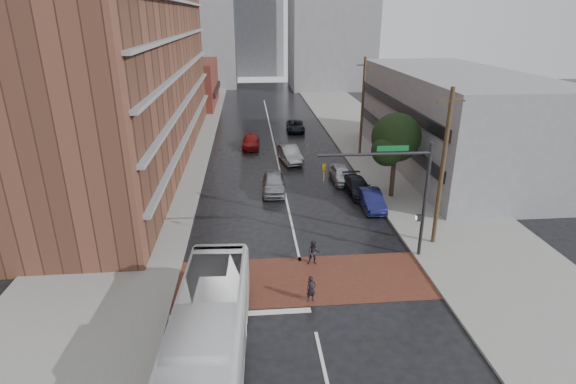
{
  "coord_description": "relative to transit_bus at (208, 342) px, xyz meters",
  "views": [
    {
      "loc": [
        -2.8,
        -20.85,
        13.74
      ],
      "look_at": [
        -0.5,
        5.06,
        3.5
      ],
      "focal_mm": 28.0,
      "sensor_mm": 36.0,
      "label": 1
    }
  ],
  "objects": [
    {
      "name": "ground",
      "position": [
        4.71,
        6.26,
        -1.67
      ],
      "size": [
        160.0,
        160.0,
        0.0
      ],
      "primitive_type": "plane",
      "color": "black",
      "rests_on": "ground"
    },
    {
      "name": "crosswalk",
      "position": [
        4.71,
        6.76,
        -1.66
      ],
      "size": [
        14.0,
        5.0,
        0.02
      ],
      "primitive_type": "cube",
      "color": "brown",
      "rests_on": "ground"
    },
    {
      "name": "sidewalk_west",
      "position": [
        -6.79,
        31.26,
        -1.59
      ],
      "size": [
        9.0,
        90.0,
        0.15
      ],
      "primitive_type": "cube",
      "color": "gray",
      "rests_on": "ground"
    },
    {
      "name": "sidewalk_east",
      "position": [
        16.21,
        31.26,
        -1.59
      ],
      "size": [
        9.0,
        90.0,
        0.15
      ],
      "primitive_type": "cube",
      "color": "gray",
      "rests_on": "ground"
    },
    {
      "name": "apartment_block",
      "position": [
        -9.29,
        30.26,
        12.33
      ],
      "size": [
        10.0,
        44.0,
        28.0
      ],
      "primitive_type": "cube",
      "color": "brown",
      "rests_on": "ground"
    },
    {
      "name": "storefront_west",
      "position": [
        -7.29,
        60.26,
        1.83
      ],
      "size": [
        8.0,
        16.0,
        7.0
      ],
      "primitive_type": "cube",
      "color": "brown",
      "rests_on": "ground"
    },
    {
      "name": "building_east",
      "position": [
        21.21,
        26.26,
        2.83
      ],
      "size": [
        11.0,
        26.0,
        9.0
      ],
      "primitive_type": "cube",
      "color": "gray",
      "rests_on": "ground"
    },
    {
      "name": "distant_tower_west",
      "position": [
        -9.29,
        84.26,
        14.33
      ],
      "size": [
        18.0,
        16.0,
        32.0
      ],
      "primitive_type": "cube",
      "color": "gray",
      "rests_on": "ground"
    },
    {
      "name": "distant_tower_center",
      "position": [
        4.71,
        101.26,
        10.33
      ],
      "size": [
        12.0,
        10.0,
        24.0
      ],
      "primitive_type": "cube",
      "color": "gray",
      "rests_on": "ground"
    },
    {
      "name": "street_tree",
      "position": [
        13.23,
        18.3,
        3.06
      ],
      "size": [
        4.2,
        4.1,
        6.9
      ],
      "color": "#332319",
      "rests_on": "ground"
    },
    {
      "name": "signal_mast",
      "position": [
        10.56,
        8.76,
        3.06
      ],
      "size": [
        6.5,
        0.3,
        7.2
      ],
      "color": "#2D2D33",
      "rests_on": "ground"
    },
    {
      "name": "utility_pole_near",
      "position": [
        13.51,
        10.26,
        3.47
      ],
      "size": [
        1.6,
        0.26,
        10.0
      ],
      "color": "#473321",
      "rests_on": "ground"
    },
    {
      "name": "utility_pole_far",
      "position": [
        13.51,
        30.26,
        3.47
      ],
      "size": [
        1.6,
        0.26,
        10.0
      ],
      "color": "#473321",
      "rests_on": "ground"
    },
    {
      "name": "transit_bus",
      "position": [
        0.0,
        0.0,
        0.0
      ],
      "size": [
        3.37,
        12.1,
        3.34
      ],
      "primitive_type": "imported",
      "rotation": [
        0.0,
        0.0,
        -0.05
      ],
      "color": "silver",
      "rests_on": "ground"
    },
    {
      "name": "pedestrian_a",
      "position": [
        4.82,
        4.76,
        -0.95
      ],
      "size": [
        0.61,
        0.5,
        1.44
      ],
      "primitive_type": "imported",
      "rotation": [
        0.0,
        0.0,
        0.33
      ],
      "color": "black",
      "rests_on": "ground"
    },
    {
      "name": "pedestrian_b",
      "position": [
        5.47,
        8.39,
        -0.91
      ],
      "size": [
        0.8,
        0.66,
        1.51
      ],
      "primitive_type": "imported",
      "rotation": [
        0.0,
        0.0,
        -0.12
      ],
      "color": "#262127",
      "rests_on": "ground"
    },
    {
      "name": "car_travel_a",
      "position": [
        3.82,
        20.27,
        -0.86
      ],
      "size": [
        2.14,
        4.83,
        1.61
      ],
      "primitive_type": "imported",
      "rotation": [
        0.0,
        0.0,
        -0.05
      ],
      "color": "#98999F",
      "rests_on": "ground"
    },
    {
      "name": "car_travel_b",
      "position": [
        5.93,
        28.52,
        -0.88
      ],
      "size": [
        2.43,
        5.0,
        1.58
      ],
      "primitive_type": "imported",
      "rotation": [
        0.0,
        0.0,
        0.16
      ],
      "color": "#9FA3A7",
      "rests_on": "ground"
    },
    {
      "name": "car_travel_c",
      "position": [
        2.07,
        34.11,
        -1.0
      ],
      "size": [
        2.07,
        4.67,
        1.33
      ],
      "primitive_type": "imported",
      "rotation": [
        0.0,
        0.0,
        -0.05
      ],
      "color": "maroon",
      "rests_on": "ground"
    },
    {
      "name": "suv_travel",
      "position": [
        7.82,
        41.21,
        -1.01
      ],
      "size": [
        2.4,
        4.82,
        1.31
      ],
      "primitive_type": "imported",
      "rotation": [
        0.0,
        0.0,
        -0.05
      ],
      "color": "black",
      "rests_on": "ground"
    },
    {
      "name": "car_parked_near",
      "position": [
        11.01,
        16.26,
        -0.97
      ],
      "size": [
        1.53,
        4.25,
        1.39
      ],
      "primitive_type": "imported",
      "rotation": [
        0.0,
        0.0,
        -0.01
      ],
      "color": "#131544",
      "rests_on": "ground"
    },
    {
      "name": "car_parked_mid",
      "position": [
        10.69,
        19.26,
        -1.02
      ],
      "size": [
        2.09,
        4.57,
        1.3
      ],
      "primitive_type": "imported",
      "rotation": [
        0.0,
        0.0,
        0.06
      ],
      "color": "black",
      "rests_on": "ground"
    },
    {
      "name": "car_parked_far",
      "position": [
        9.91,
        22.26,
        -0.94
      ],
      "size": [
        1.81,
        4.31,
        1.46
      ],
      "primitive_type": "imported",
      "rotation": [
        0.0,
        0.0,
        0.02
      ],
      "color": "#B6B9BF",
      "rests_on": "ground"
    }
  ]
}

